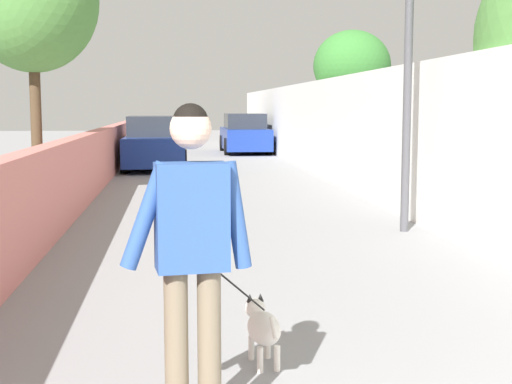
{
  "coord_description": "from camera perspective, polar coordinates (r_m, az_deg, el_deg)",
  "views": [
    {
      "loc": [
        -1.49,
        1.05,
        1.81
      ],
      "look_at": [
        5.3,
        0.29,
        1.0
      ],
      "focal_mm": 50.59,
      "sensor_mm": 36.0,
      "label": 1
    }
  ],
  "objects": [
    {
      "name": "fence_right",
      "position": [
        14.04,
        9.61,
        4.38
      ],
      "size": [
        48.0,
        0.3,
        2.5
      ],
      "primitive_type": "cube",
      "color": "white",
      "rests_on": "ground"
    },
    {
      "name": "lamp_post",
      "position": [
        10.68,
        12.01,
        12.84
      ],
      "size": [
        0.36,
        0.36,
        4.34
      ],
      "color": "#4C4C51",
      "rests_on": "ground"
    },
    {
      "name": "car_far",
      "position": [
        28.44,
        -0.89,
        4.57
      ],
      "size": [
        4.36,
        1.8,
        1.54
      ],
      "color": "navy",
      "rests_on": "ground"
    },
    {
      "name": "dog",
      "position": [
        5.17,
        0.52,
        -10.56
      ],
      "size": [
        1.41,
        0.66,
        1.06
      ],
      "color": "white",
      "rests_on": "ground"
    },
    {
      "name": "wall_left",
      "position": [
        13.66,
        -13.73,
        1.66
      ],
      "size": [
        48.0,
        0.3,
        1.28
      ],
      "primitive_type": "cube",
      "color": "#CC726B",
      "rests_on": "ground"
    },
    {
      "name": "person_skateboarder",
      "position": [
        3.86,
        -5.1,
        -3.72
      ],
      "size": [
        0.26,
        0.72,
        1.75
      ],
      "color": "#726651",
      "rests_on": "skateboard"
    },
    {
      "name": "tree_left_near",
      "position": [
        14.88,
        -17.3,
        14.26
      ],
      "size": [
        2.54,
        2.54,
        5.23
      ],
      "color": "#473523",
      "rests_on": "ground"
    },
    {
      "name": "ground_plane",
      "position": [
        15.63,
        -2.46,
        0.11
      ],
      "size": [
        80.0,
        80.0,
        0.0
      ],
      "primitive_type": "plane",
      "color": "gray"
    },
    {
      "name": "car_near",
      "position": [
        21.17,
        -8.0,
        3.74
      ],
      "size": [
        3.98,
        1.8,
        1.54
      ],
      "color": "navy",
      "rests_on": "ground"
    },
    {
      "name": "tree_right_far",
      "position": [
        21.13,
        7.59,
        9.81
      ],
      "size": [
        2.21,
        2.21,
        3.99
      ],
      "color": "#473523",
      "rests_on": "ground"
    }
  ]
}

